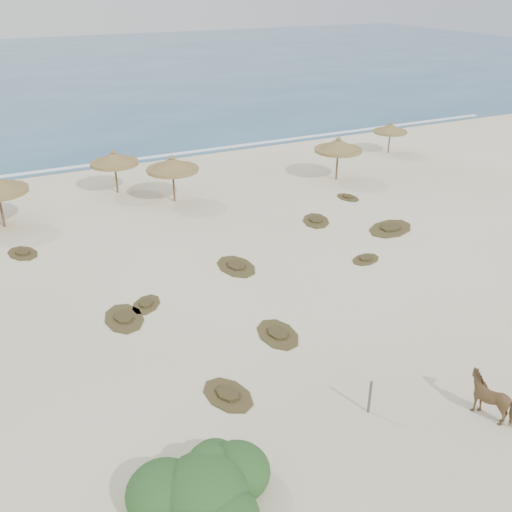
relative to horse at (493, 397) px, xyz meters
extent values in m
plane|color=#F6EECA|center=(-3.88, 5.71, -0.69)|extent=(160.00, 160.00, 0.00)
cube|color=#274F77|center=(-3.88, 80.71, -0.68)|extent=(200.00, 100.00, 0.01)
cube|color=white|center=(-3.88, 31.71, -0.68)|extent=(70.00, 0.60, 0.01)
cylinder|color=brown|center=(-12.43, 22.48, 0.44)|extent=(0.13, 0.13, 2.25)
cylinder|color=brown|center=(-5.57, 25.20, 0.36)|extent=(0.12, 0.12, 2.09)
cylinder|color=olive|center=(-5.57, 25.20, 1.22)|extent=(3.53, 3.53, 0.18)
cone|color=olive|center=(-5.57, 25.20, 1.55)|extent=(3.41, 3.41, 0.75)
cone|color=olive|center=(-5.57, 25.20, 2.00)|extent=(0.36, 0.36, 0.22)
cylinder|color=brown|center=(-2.83, 22.17, 0.40)|extent=(0.12, 0.12, 2.17)
cylinder|color=olive|center=(-2.83, 22.17, 1.30)|extent=(3.38, 3.38, 0.19)
cone|color=olive|center=(-2.83, 22.17, 1.64)|extent=(3.27, 3.27, 0.78)
cone|color=olive|center=(-2.83, 22.17, 2.11)|extent=(0.37, 0.37, 0.23)
cylinder|color=brown|center=(8.23, 21.33, 0.42)|extent=(0.13, 0.13, 2.20)
cylinder|color=olive|center=(8.23, 21.33, 1.33)|extent=(4.13, 4.13, 0.19)
cone|color=olive|center=(8.23, 21.33, 1.67)|extent=(3.99, 3.99, 0.79)
cone|color=olive|center=(8.23, 21.33, 2.15)|extent=(0.38, 0.38, 0.23)
cylinder|color=brown|center=(15.31, 24.92, 0.21)|extent=(0.10, 0.10, 1.80)
cylinder|color=olive|center=(15.31, 24.92, 0.96)|extent=(2.60, 2.60, 0.15)
cone|color=olive|center=(15.31, 24.92, 1.24)|extent=(2.52, 2.52, 0.64)
cone|color=olive|center=(15.31, 24.92, 1.63)|extent=(0.31, 0.31, 0.19)
imported|color=brown|center=(0.00, 0.00, 0.00)|extent=(1.32, 1.78, 1.37)
cylinder|color=#63584A|center=(-3.34, 1.76, -0.09)|extent=(0.10, 0.10, 1.19)
ellipsoid|color=#34622A|center=(-9.28, 0.60, -0.05)|extent=(2.30, 2.30, 1.72)
ellipsoid|color=#34622A|center=(-8.25, 0.94, -0.17)|extent=(1.84, 1.84, 1.38)
ellipsoid|color=#34622A|center=(-10.20, 1.06, -0.11)|extent=(1.95, 1.95, 1.47)
ellipsoid|color=#34622A|center=(-8.59, 1.63, -0.28)|extent=(1.38, 1.38, 1.03)
ellipsoid|color=#34622A|center=(-8.94, 1.17, 0.35)|extent=(1.03, 1.03, 0.78)
ellipsoid|color=#34622A|center=(-9.63, 0.71, 0.41)|extent=(0.92, 0.92, 0.69)
camera|label=1|loc=(-12.58, -9.18, 11.67)|focal=40.00mm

